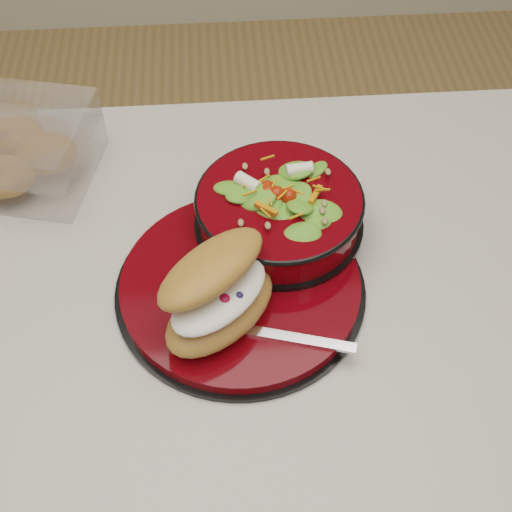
{
  "coord_description": "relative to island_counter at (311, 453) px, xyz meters",
  "views": [
    {
      "loc": [
        -0.13,
        -0.49,
        1.58
      ],
      "look_at": [
        -0.09,
        0.03,
        0.94
      ],
      "focal_mm": 50.0,
      "sensor_mm": 36.0,
      "label": 1
    }
  ],
  "objects": [
    {
      "name": "pastry_box",
      "position": [
        -0.41,
        0.24,
        0.49
      ],
      "size": [
        0.25,
        0.21,
        0.09
      ],
      "rotation": [
        0.0,
        0.0,
        -0.24
      ],
      "color": "white",
      "rests_on": "island_counter"
    },
    {
      "name": "croissant",
      "position": [
        -0.13,
        -0.03,
        0.51
      ],
      "size": [
        0.16,
        0.17,
        0.09
      ],
      "rotation": [
        0.0,
        0.0,
        0.76
      ],
      "color": "#A96F33",
      "rests_on": "dinner_plate"
    },
    {
      "name": "island_counter",
      "position": [
        0.0,
        0.0,
        0.0
      ],
      "size": [
        1.24,
        0.74,
        0.9
      ],
      "color": "silver",
      "rests_on": "ground"
    },
    {
      "name": "fork",
      "position": [
        -0.08,
        -0.06,
        0.47
      ],
      "size": [
        0.17,
        0.06,
        0.0
      ],
      "rotation": [
        0.0,
        0.0,
        1.3
      ],
      "color": "silver",
      "rests_on": "dinner_plate"
    },
    {
      "name": "dinner_plate",
      "position": [
        -0.11,
        0.01,
        0.46
      ],
      "size": [
        0.3,
        0.3,
        0.02
      ],
      "rotation": [
        0.0,
        0.0,
        -0.01
      ],
      "color": "black",
      "rests_on": "island_counter"
    },
    {
      "name": "salad_bowl",
      "position": [
        -0.06,
        0.1,
        0.5
      ],
      "size": [
        0.21,
        0.21,
        0.09
      ],
      "rotation": [
        0.0,
        0.0,
        -0.09
      ],
      "color": "black",
      "rests_on": "dinner_plate"
    }
  ]
}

